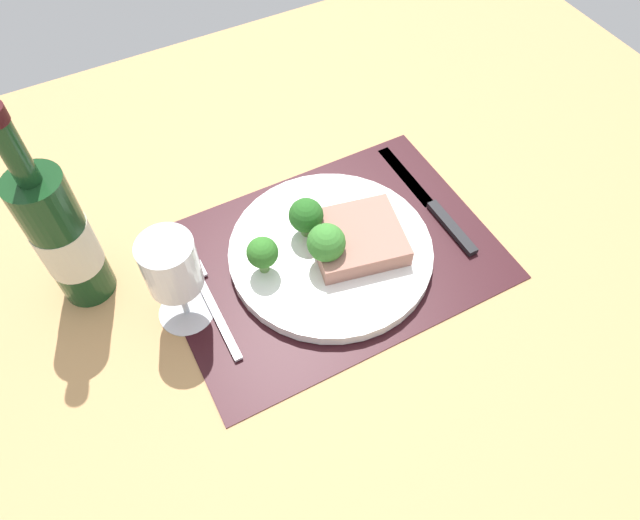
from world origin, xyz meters
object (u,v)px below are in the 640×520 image
plate (331,251)px  wine_glass (172,270)px  wine_bottle (63,237)px  fork (208,296)px  steak (357,238)px  knife (433,206)px

plate → wine_glass: (-19.92, 0.83, 8.09)cm
plate → wine_bottle: wine_bottle is taller
fork → wine_glass: (-3.06, -0.59, 8.64)cm
steak → fork: 20.45cm
knife → wine_glass: 37.68cm
plate → wine_glass: 21.51cm
fork → wine_glass: size_ratio=1.40×
knife → wine_glass: (-36.69, 0.30, 8.59)cm
plate → knife: size_ratio=1.17×
steak → wine_bottle: wine_bottle is taller
fork → wine_bottle: (-12.64, 8.82, 9.70)cm
wine_bottle → wine_glass: wine_bottle is taller
plate → steak: 4.03cm
plate → steak: bearing=-18.0°
plate → steak: steak is taller
fork → wine_bottle: 18.21cm
fork → wine_glass: bearing=-169.5°
plate → wine_glass: wine_glass is taller
knife → wine_bottle: (-46.27, 9.71, 9.65)cm
wine_bottle → plate: bearing=-19.1°
steak → wine_glass: 24.01cm
steak → knife: 13.85cm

